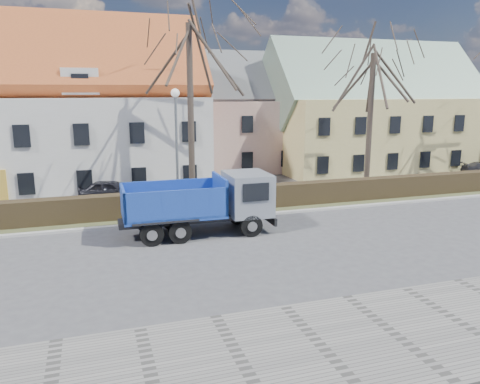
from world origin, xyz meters
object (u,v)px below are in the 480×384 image
object	(u,v)px
cart_frame	(167,221)
dump_truck	(193,204)
parked_car_a	(112,191)
streetlight	(177,150)

from	to	relation	value
cart_frame	dump_truck	bearing A→B (deg)	-56.94
cart_frame	parked_car_a	xyz separation A→B (m)	(-2.32, 6.58, 0.34)
streetlight	cart_frame	xyz separation A→B (m)	(-1.14, -3.10, -3.09)
streetlight	parked_car_a	size ratio (longest dim) A/B	1.75
dump_truck	parked_car_a	distance (m)	8.81
dump_truck	streetlight	bearing A→B (deg)	89.06
cart_frame	parked_car_a	bearing A→B (deg)	109.40
parked_car_a	dump_truck	bearing A→B (deg)	-137.27
streetlight	parked_car_a	world-z (taller)	streetlight
streetlight	cart_frame	world-z (taller)	streetlight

